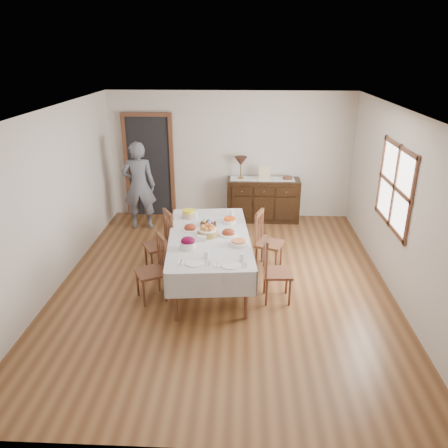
{
  "coord_description": "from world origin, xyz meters",
  "views": [
    {
      "loc": [
        0.28,
        -5.89,
        3.38
      ],
      "look_at": [
        0.0,
        0.1,
        0.95
      ],
      "focal_mm": 35.0,
      "sensor_mm": 36.0,
      "label": 1
    }
  ],
  "objects_px": {
    "chair_left_far": "(161,242)",
    "table_lamp": "(241,162)",
    "chair_right_near": "(274,269)",
    "person": "(139,183)",
    "chair_left_near": "(154,268)",
    "chair_right_far": "(266,240)",
    "dining_table": "(209,241)",
    "sideboard": "(263,200)"
  },
  "relations": [
    {
      "from": "chair_left_far",
      "to": "chair_right_far",
      "type": "distance_m",
      "value": 1.69
    },
    {
      "from": "chair_left_near",
      "to": "chair_right_near",
      "type": "height_order",
      "value": "chair_right_near"
    },
    {
      "from": "dining_table",
      "to": "chair_right_far",
      "type": "relative_size",
      "value": 2.48
    },
    {
      "from": "chair_left_near",
      "to": "chair_right_far",
      "type": "bearing_deg",
      "value": 93.7
    },
    {
      "from": "dining_table",
      "to": "sideboard",
      "type": "relative_size",
      "value": 1.64
    },
    {
      "from": "dining_table",
      "to": "sideboard",
      "type": "distance_m",
      "value": 2.87
    },
    {
      "from": "dining_table",
      "to": "person",
      "type": "height_order",
      "value": "person"
    },
    {
      "from": "chair_right_near",
      "to": "sideboard",
      "type": "height_order",
      "value": "chair_right_near"
    },
    {
      "from": "chair_left_far",
      "to": "dining_table",
      "type": "bearing_deg",
      "value": 35.57
    },
    {
      "from": "dining_table",
      "to": "person",
      "type": "relative_size",
      "value": 1.3
    },
    {
      "from": "chair_right_far",
      "to": "table_lamp",
      "type": "bearing_deg",
      "value": 30.58
    },
    {
      "from": "chair_right_near",
      "to": "sideboard",
      "type": "relative_size",
      "value": 0.65
    },
    {
      "from": "chair_left_far",
      "to": "table_lamp",
      "type": "distance_m",
      "value": 2.75
    },
    {
      "from": "sideboard",
      "to": "chair_right_far",
      "type": "bearing_deg",
      "value": -90.68
    },
    {
      "from": "sideboard",
      "to": "chair_right_near",
      "type": "bearing_deg",
      "value": -89.27
    },
    {
      "from": "sideboard",
      "to": "table_lamp",
      "type": "distance_m",
      "value": 0.93
    },
    {
      "from": "chair_right_far",
      "to": "chair_left_near",
      "type": "bearing_deg",
      "value": 140.93
    },
    {
      "from": "chair_left_near",
      "to": "chair_right_near",
      "type": "bearing_deg",
      "value": 62.94
    },
    {
      "from": "chair_left_near",
      "to": "chair_right_far",
      "type": "relative_size",
      "value": 0.98
    },
    {
      "from": "chair_left_near",
      "to": "sideboard",
      "type": "bearing_deg",
      "value": 124.04
    },
    {
      "from": "chair_left_far",
      "to": "sideboard",
      "type": "bearing_deg",
      "value": 114.76
    },
    {
      "from": "person",
      "to": "chair_right_near",
      "type": "bearing_deg",
      "value": 125.8
    },
    {
      "from": "chair_left_near",
      "to": "chair_left_far",
      "type": "bearing_deg",
      "value": 154.98
    },
    {
      "from": "chair_right_near",
      "to": "person",
      "type": "bearing_deg",
      "value": 40.94
    },
    {
      "from": "chair_right_near",
      "to": "person",
      "type": "height_order",
      "value": "person"
    },
    {
      "from": "dining_table",
      "to": "chair_left_far",
      "type": "relative_size",
      "value": 2.42
    },
    {
      "from": "chair_right_near",
      "to": "chair_left_far",
      "type": "bearing_deg",
      "value": 62.34
    },
    {
      "from": "chair_left_near",
      "to": "chair_left_far",
      "type": "distance_m",
      "value": 0.85
    },
    {
      "from": "chair_right_near",
      "to": "person",
      "type": "distance_m",
      "value": 3.63
    },
    {
      "from": "dining_table",
      "to": "chair_left_far",
      "type": "distance_m",
      "value": 0.91
    },
    {
      "from": "chair_left_far",
      "to": "sideboard",
      "type": "xyz_separation_m",
      "value": [
        1.71,
        2.32,
        -0.06
      ]
    },
    {
      "from": "chair_left_near",
      "to": "chair_right_near",
      "type": "xyz_separation_m",
      "value": [
        1.7,
        0.04,
        0.0
      ]
    },
    {
      "from": "chair_left_far",
      "to": "table_lamp",
      "type": "bearing_deg",
      "value": 123.32
    },
    {
      "from": "chair_left_far",
      "to": "table_lamp",
      "type": "xyz_separation_m",
      "value": [
        1.23,
        2.34,
        0.73
      ]
    },
    {
      "from": "chair_right_near",
      "to": "person",
      "type": "relative_size",
      "value": 0.51
    },
    {
      "from": "chair_left_near",
      "to": "chair_left_far",
      "type": "height_order",
      "value": "chair_left_far"
    },
    {
      "from": "chair_left_near",
      "to": "person",
      "type": "height_order",
      "value": "person"
    },
    {
      "from": "table_lamp",
      "to": "chair_right_far",
      "type": "bearing_deg",
      "value": -78.26
    },
    {
      "from": "chair_right_near",
      "to": "table_lamp",
      "type": "relative_size",
      "value": 2.09
    },
    {
      "from": "chair_right_far",
      "to": "table_lamp",
      "type": "distance_m",
      "value": 2.34
    },
    {
      "from": "dining_table",
      "to": "chair_right_far",
      "type": "bearing_deg",
      "value": 26.63
    },
    {
      "from": "chair_left_far",
      "to": "chair_right_near",
      "type": "distance_m",
      "value": 1.93
    }
  ]
}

